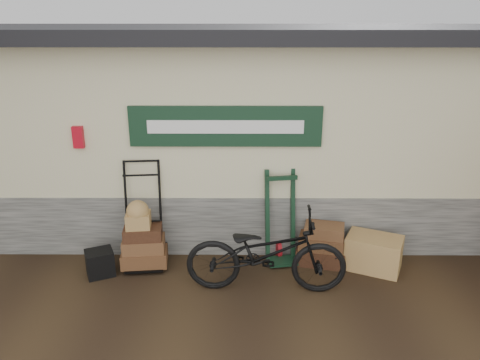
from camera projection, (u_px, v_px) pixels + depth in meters
name	position (u px, v px, depth m)	size (l,w,h in m)	color
ground	(248.00, 292.00, 6.02)	(80.00, 80.00, 0.00)	black
station_building	(246.00, 122.00, 8.06)	(14.40, 4.10, 3.20)	#4C4C47
porter_trolley	(143.00, 214.00, 6.50)	(0.76, 0.57, 1.51)	black
green_barrow	(281.00, 217.00, 6.59)	(0.48, 0.41, 1.34)	black
suitcase_stack	(321.00, 243.00, 6.64)	(0.68, 0.43, 0.60)	#361C11
wicker_hamper	(374.00, 253.00, 6.50)	(0.73, 0.48, 0.48)	olive
black_trunk	(100.00, 263.00, 6.36)	(0.36, 0.31, 0.36)	black
bicycle	(266.00, 248.00, 5.88)	(2.04, 0.71, 1.18)	black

